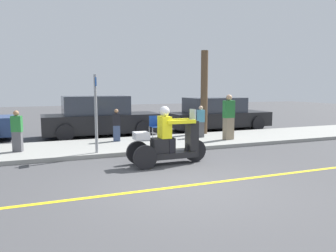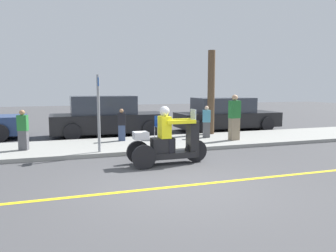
% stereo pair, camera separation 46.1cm
% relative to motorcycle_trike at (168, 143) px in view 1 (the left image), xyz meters
% --- Properties ---
extents(ground_plane, '(60.00, 60.00, 0.00)m').
position_rel_motorcycle_trike_xyz_m(ground_plane, '(-0.44, -1.88, -0.54)').
color(ground_plane, '#424244').
extents(lane_stripe, '(24.00, 0.12, 0.01)m').
position_rel_motorcycle_trike_xyz_m(lane_stripe, '(-0.01, -1.88, -0.54)').
color(lane_stripe, gold).
rests_on(lane_stripe, ground).
extents(sidewalk_strip, '(28.00, 2.80, 0.12)m').
position_rel_motorcycle_trike_xyz_m(sidewalk_strip, '(-0.44, 2.72, -0.48)').
color(sidewalk_strip, gray).
rests_on(sidewalk_strip, ground).
extents(motorcycle_trike, '(2.08, 0.74, 1.50)m').
position_rel_motorcycle_trike_xyz_m(motorcycle_trike, '(0.00, 0.00, 0.00)').
color(motorcycle_trike, black).
rests_on(motorcycle_trike, ground).
extents(spectator_far_back, '(0.31, 0.24, 1.17)m').
position_rel_motorcycle_trike_xyz_m(spectator_far_back, '(2.51, 3.06, 0.14)').
color(spectator_far_back, '#515156').
rests_on(spectator_far_back, sidewalk_strip).
extents(spectator_near_curb, '(0.40, 0.26, 1.59)m').
position_rel_motorcycle_trike_xyz_m(spectator_near_curb, '(3.18, 2.22, 0.34)').
color(spectator_near_curb, gray).
rests_on(spectator_near_curb, sidewalk_strip).
extents(spectator_by_tree, '(0.29, 0.21, 1.11)m').
position_rel_motorcycle_trike_xyz_m(spectator_by_tree, '(-0.59, 3.31, 0.11)').
color(spectator_by_tree, '#38476B').
rests_on(spectator_by_tree, sidewalk_strip).
extents(spectator_with_child, '(0.32, 0.25, 1.19)m').
position_rel_motorcycle_trike_xyz_m(spectator_with_child, '(-3.65, 2.56, 0.15)').
color(spectator_with_child, '#515156').
rests_on(spectator_with_child, sidewalk_strip).
extents(folding_chair_curbside, '(0.48, 0.48, 0.82)m').
position_rel_motorcycle_trike_xyz_m(folding_chair_curbside, '(0.85, 3.33, 0.08)').
color(folding_chair_curbside, '#A5A8AD').
rests_on(folding_chair_curbside, sidewalk_strip).
extents(parked_car_lot_left, '(4.56, 1.93, 1.62)m').
position_rel_motorcycle_trike_xyz_m(parked_car_lot_left, '(-0.78, 5.46, 0.22)').
color(parked_car_lot_left, black).
rests_on(parked_car_lot_left, ground).
extents(parked_car_lot_right, '(4.68, 1.96, 1.49)m').
position_rel_motorcycle_trike_xyz_m(parked_car_lot_right, '(4.60, 5.45, 0.16)').
color(parked_car_lot_right, black).
rests_on(parked_car_lot_right, ground).
extents(tree_trunk, '(0.28, 0.28, 3.27)m').
position_rel_motorcycle_trike_xyz_m(tree_trunk, '(3.07, 3.88, 1.21)').
color(tree_trunk, brown).
rests_on(tree_trunk, sidewalk_strip).
extents(street_sign, '(0.08, 0.36, 2.20)m').
position_rel_motorcycle_trike_xyz_m(street_sign, '(-1.56, 1.57, 0.78)').
color(street_sign, gray).
rests_on(street_sign, sidewalk_strip).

